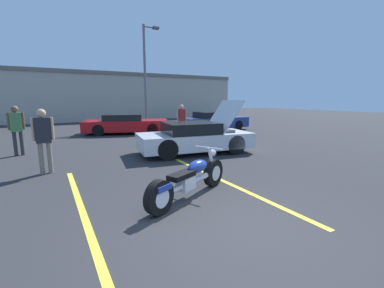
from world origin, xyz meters
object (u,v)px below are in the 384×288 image
Objects in this scene: motorcycle at (190,180)px; parked_car_right_row at (214,121)px; spectator_near_motorcycle at (43,135)px; show_car_hood_open at (195,137)px; light_pole at (146,71)px; spectator_by_show_car at (182,118)px; spectator_midground at (16,126)px; parked_car_mid_row at (126,124)px.

parked_car_right_row reaches higher than motorcycle.
show_car_hood_open is at bearing 3.91° from spectator_near_motorcycle.
spectator_near_motorcycle is (-6.61, -10.29, -2.88)m from light_pole.
motorcycle is (-4.09, -13.74, -3.53)m from light_pole.
light_pole is at bearing 48.14° from motorcycle.
spectator_by_show_car reaches higher than parked_car_right_row.
show_car_hood_open is at bearing -25.54° from spectator_midground.
parked_car_mid_row is (-5.37, 1.13, -0.02)m from parked_car_right_row.
parked_car_right_row is (6.95, 9.31, 0.18)m from motorcycle.
parked_car_mid_row is at bearing -127.17° from light_pole.
parked_car_right_row is (2.86, -4.44, -3.35)m from light_pole.
spectator_by_show_car reaches higher than parked_car_mid_row.
light_pole is 4.08× the size of spectator_near_motorcycle.
spectator_midground reaches higher than spectator_by_show_car.
show_car_hood_open is at bearing -109.52° from spectator_by_show_car.
spectator_near_motorcycle is at bearing -122.71° from light_pole.
parked_car_right_row is 10.68m from spectator_midground.
spectator_near_motorcycle reaches higher than parked_car_mid_row.
spectator_near_motorcycle is 0.99× the size of spectator_midground.
parked_car_right_row is at bearing 27.97° from motorcycle.
spectator_near_motorcycle is at bearing -74.89° from spectator_midground.
light_pole is at bearing 57.29° from spectator_near_motorcycle.
light_pole reaches higher than parked_car_right_row.
light_pole is 7.14m from spectator_by_show_car.
parked_car_mid_row is (-2.51, -3.31, -3.37)m from light_pole.
light_pole is 5.35m from parked_car_mid_row.
parked_car_mid_row is at bearing 59.58° from spectator_near_motorcycle.
spectator_by_show_car is at bearing -94.63° from light_pole.
show_car_hood_open is 0.86× the size of parked_car_mid_row.
show_car_hood_open is 0.99× the size of parked_car_right_row.
spectator_near_motorcycle is 3.15m from spectator_midground.
light_pole is 6.25m from parked_car_right_row.
parked_car_mid_row is 8.11m from spectator_near_motorcycle.
light_pole reaches higher than parked_car_mid_row.
light_pole is 1.61× the size of parked_car_right_row.
motorcycle is 0.46× the size of parked_car_mid_row.
parked_car_right_row is at bearing 6.91° from parked_car_mid_row.
motorcycle is 1.35× the size of spectator_by_show_car.
parked_car_mid_row reaches higher than motorcycle.
show_car_hood_open is at bearing -128.81° from parked_car_right_row.
spectator_midground is (-3.34, 6.50, 0.66)m from motorcycle.
spectator_midground reaches higher than motorcycle.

